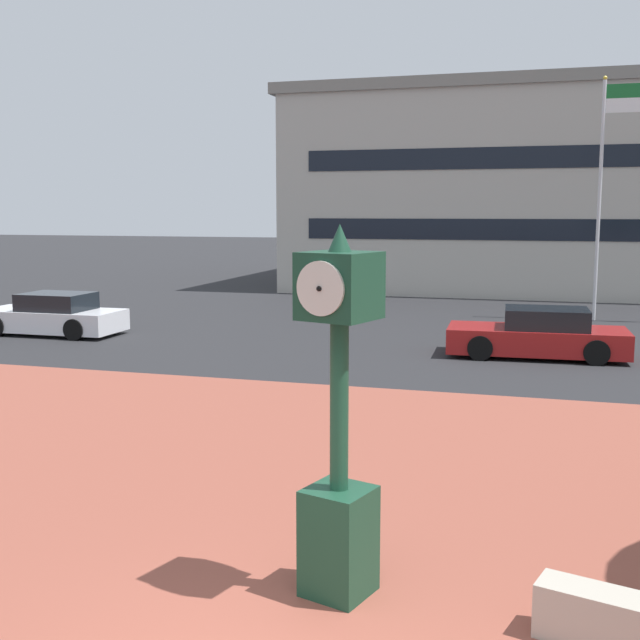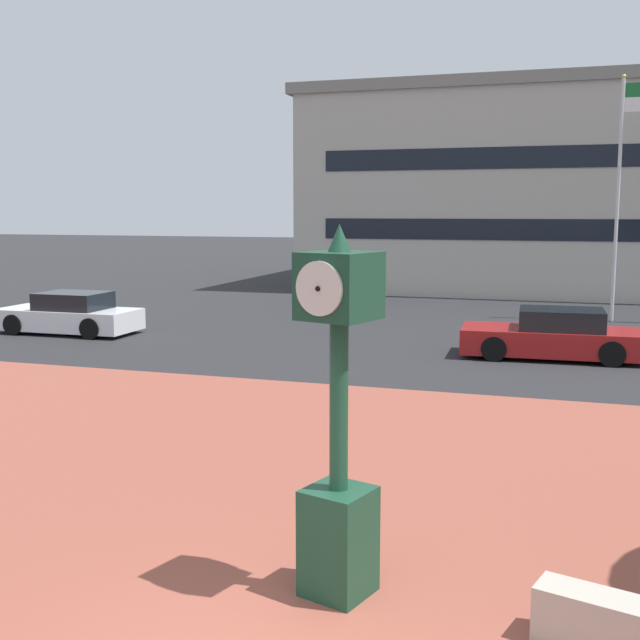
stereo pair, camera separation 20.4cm
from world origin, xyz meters
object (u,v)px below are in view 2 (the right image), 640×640
Objects in this scene: street_clock at (339,433)px; car_street_mid at (70,315)px; flagpole_primary at (624,178)px; car_street_near at (554,336)px.

car_street_mid is at bearing 150.28° from street_clock.
flagpole_primary reaches higher than street_clock.
flagpole_primary is (1.94, 7.69, 4.30)m from car_street_near.
car_street_mid is at bearing 88.34° from car_street_near.
street_clock is at bearing 170.17° from car_street_near.
car_street_near is at bearing -104.15° from flagpole_primary.
car_street_near and car_street_mid have the same top height.
street_clock is 18.56m from car_street_mid.
car_street_mid is (-12.65, 13.54, -1.08)m from street_clock.
flagpole_primary reaches higher than car_street_mid.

